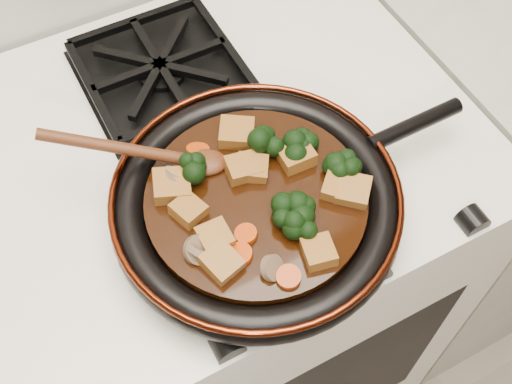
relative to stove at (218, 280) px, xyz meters
name	(u,v)px	position (x,y,z in m)	size (l,w,h in m)	color
stove	(218,280)	(0.00, 0.00, 0.00)	(0.76, 0.60, 0.90)	white
burner_grate_front	(248,213)	(0.00, -0.14, 0.46)	(0.23, 0.23, 0.03)	black
burner_grate_back	(161,70)	(0.00, 0.14, 0.46)	(0.23, 0.23, 0.03)	black
skillet	(257,203)	(0.01, -0.15, 0.49)	(0.49, 0.36, 0.05)	black
braising_sauce	(256,201)	(0.01, -0.15, 0.50)	(0.27, 0.27, 0.02)	black
tofu_cube_0	(188,210)	(-0.07, -0.13, 0.52)	(0.04, 0.03, 0.02)	brown
tofu_cube_1	(319,252)	(0.03, -0.25, 0.52)	(0.03, 0.04, 0.02)	brown
tofu_cube_2	(296,156)	(0.08, -0.12, 0.52)	(0.04, 0.04, 0.02)	brown
tofu_cube_3	(237,134)	(0.03, -0.06, 0.52)	(0.04, 0.04, 0.02)	brown
tofu_cube_4	(172,186)	(-0.08, -0.09, 0.52)	(0.04, 0.04, 0.02)	brown
tofu_cube_5	(222,263)	(-0.07, -0.21, 0.52)	(0.04, 0.04, 0.02)	brown
tofu_cube_6	(353,191)	(0.11, -0.20, 0.52)	(0.04, 0.04, 0.02)	brown
tofu_cube_7	(252,169)	(0.02, -0.11, 0.52)	(0.04, 0.04, 0.02)	brown
tofu_cube_8	(243,169)	(0.01, -0.11, 0.52)	(0.04, 0.04, 0.02)	brown
tofu_cube_9	(215,238)	(-0.06, -0.18, 0.52)	(0.04, 0.04, 0.02)	brown
tofu_cube_10	(339,188)	(0.10, -0.19, 0.52)	(0.04, 0.04, 0.02)	brown
broccoli_floret_0	(301,147)	(0.09, -0.11, 0.52)	(0.06, 0.06, 0.05)	black
broccoli_floret_1	(190,175)	(-0.05, -0.09, 0.52)	(0.06, 0.06, 0.06)	black
broccoli_floret_2	(298,212)	(0.04, -0.20, 0.52)	(0.06, 0.06, 0.05)	black
broccoli_floret_3	(342,169)	(0.11, -0.17, 0.52)	(0.06, 0.06, 0.05)	black
broccoli_floret_4	(268,142)	(0.05, -0.09, 0.52)	(0.06, 0.06, 0.06)	black
broccoli_floret_5	(295,226)	(0.02, -0.21, 0.52)	(0.06, 0.06, 0.06)	black
carrot_coin_0	(240,254)	(-0.05, -0.21, 0.51)	(0.03, 0.03, 0.01)	#BE3705
carrot_coin_1	(198,150)	(-0.03, -0.06, 0.51)	(0.03, 0.03, 0.01)	#BE3705
carrot_coin_2	(289,277)	(-0.01, -0.26, 0.51)	(0.03, 0.03, 0.01)	#BE3705
carrot_coin_3	(246,234)	(-0.03, -0.19, 0.51)	(0.03, 0.03, 0.01)	#BE3705
mushroom_slice_0	(198,250)	(-0.09, -0.18, 0.52)	(0.04, 0.04, 0.01)	brown
mushroom_slice_1	(176,178)	(-0.07, -0.08, 0.52)	(0.04, 0.04, 0.01)	brown
mushroom_slice_2	(198,250)	(-0.09, -0.18, 0.52)	(0.03, 0.03, 0.01)	brown
mushroom_slice_3	(272,268)	(-0.02, -0.24, 0.52)	(0.03, 0.03, 0.01)	brown
mushroom_slice_4	(177,175)	(-0.07, -0.08, 0.52)	(0.03, 0.03, 0.01)	brown
wooden_spoon	(162,155)	(-0.07, -0.05, 0.53)	(0.13, 0.08, 0.20)	#4E2410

